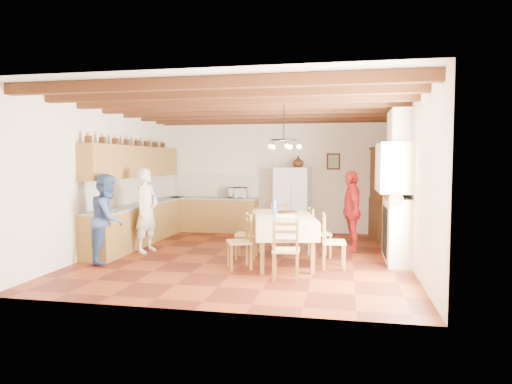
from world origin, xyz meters
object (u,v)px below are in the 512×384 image
at_px(person_woman_blue, 108,218).
at_px(person_woman_red, 351,211).
at_px(dining_table, 284,219).
at_px(microwave, 238,193).
at_px(chair_left_far, 246,233).
at_px(chair_left_near, 239,241).
at_px(chair_right_near, 334,241).
at_px(person_man, 146,210).
at_px(chair_right_far, 319,232).
at_px(hutch, 384,194).
at_px(chair_end_near, 286,249).
at_px(refrigerator, 293,201).
at_px(chair_end_far, 282,226).

height_order(person_woman_blue, person_woman_red, person_woman_red).
height_order(dining_table, microwave, microwave).
distance_m(chair_left_far, microwave, 3.24).
bearing_deg(chair_left_near, chair_right_near, 77.44).
xyz_separation_m(chair_left_near, person_man, (-2.19, 1.03, 0.38)).
relative_size(chair_left_near, chair_right_far, 1.00).
bearing_deg(hutch, person_woman_blue, -154.79).
bearing_deg(chair_right_near, chair_end_near, 135.15).
distance_m(refrigerator, person_man, 3.85).
height_order(dining_table, person_woman_red, person_woman_red).
xyz_separation_m(dining_table, person_woman_blue, (-3.17, -0.63, 0.02)).
height_order(chair_left_far, chair_end_far, same).
bearing_deg(chair_end_near, chair_left_near, -37.28).
bearing_deg(person_woman_blue, dining_table, -87.52).
relative_size(chair_left_near, microwave, 1.93).
bearing_deg(person_man, chair_end_far, -62.27).
distance_m(person_woman_blue, person_woman_red, 4.84).
height_order(hutch, chair_right_near, hutch).
bearing_deg(chair_end_far, person_woman_red, -21.67).
height_order(refrigerator, chair_end_far, refrigerator).
relative_size(chair_right_far, chair_end_far, 1.00).
xyz_separation_m(refrigerator, chair_right_far, (0.82, -2.56, -0.37)).
relative_size(dining_table, chair_left_far, 2.28).
relative_size(chair_end_far, person_man, 0.56).
xyz_separation_m(refrigerator, dining_table, (0.19, -3.16, -0.06)).
xyz_separation_m(chair_right_far, person_woman_blue, (-3.80, -1.23, 0.34)).
bearing_deg(dining_table, chair_right_far, 43.82).
xyz_separation_m(refrigerator, chair_end_far, (-0.02, -1.87, -0.37)).
distance_m(chair_end_near, person_woman_red, 2.77).
distance_m(chair_left_far, person_woman_blue, 2.59).
bearing_deg(chair_end_far, person_man, 173.18).
bearing_deg(chair_left_far, chair_end_near, 30.37).
relative_size(refrigerator, person_woman_red, 1.02).
xyz_separation_m(refrigerator, chair_right_near, (1.11, -3.46, -0.37)).
xyz_separation_m(chair_left_far, person_woman_blue, (-2.42, -0.85, 0.34)).
bearing_deg(chair_left_near, chair_end_far, 142.28).
xyz_separation_m(chair_end_far, person_woman_blue, (-2.96, -1.91, 0.34)).
distance_m(chair_right_near, chair_right_far, 0.95).
relative_size(chair_left_near, person_woman_red, 0.58).
relative_size(chair_right_near, person_woman_red, 0.58).
bearing_deg(chair_left_far, dining_table, 69.85).
bearing_deg(chair_left_far, refrigerator, 165.63).
bearing_deg(dining_table, chair_end_near, -80.53).
bearing_deg(microwave, hutch, -24.15).
relative_size(dining_table, chair_end_far, 2.28).
xyz_separation_m(person_man, person_woman_red, (4.13, 0.94, -0.03)).
bearing_deg(chair_right_near, refrigerator, 12.68).
relative_size(refrigerator, chair_left_far, 1.78).
xyz_separation_m(chair_end_near, person_man, (-3.08, 1.60, 0.38)).
bearing_deg(dining_table, refrigerator, 93.44).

